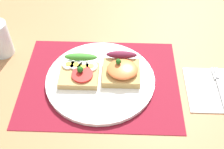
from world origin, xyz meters
The scene contains 7 objects.
ground_plane centered at (0.00, 0.00, -1.60)cm, with size 120.00×90.00×3.20cm, color #A36E45.
placemat centered at (0.00, 0.00, 0.15)cm, with size 39.88×30.61×0.30cm, color maroon.
plate centered at (0.00, 0.00, 0.81)cm, with size 27.70×27.70×1.01cm, color white.
sandwich_egg_tomato centered at (-5.23, 1.31, 2.67)cm, with size 9.72×9.65×3.85cm.
sandwich_salmon centered at (5.39, 1.57, 3.10)cm, with size 9.46×10.30×5.07cm.
napkin centered at (29.07, -1.79, 0.30)cm, with size 14.70×14.52×0.60cm, color white.
fork centered at (30.00, -1.74, 0.76)cm, with size 1.62×15.05×0.32cm.
Camera 1 is at (4.69, -48.78, 55.31)cm, focal length 46.04 mm.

